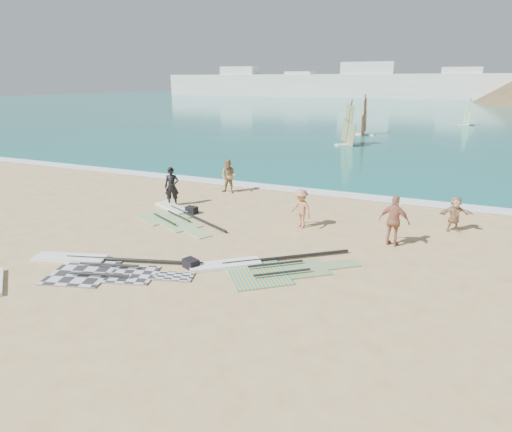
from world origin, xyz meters
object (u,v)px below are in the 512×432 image
at_px(gear_bag_near, 192,210).
at_px(beachgoer_right, 455,214).
at_px(gear_bag_far, 191,264).
at_px(beachgoer_left, 229,176).
at_px(rig_orange, 262,267).
at_px(beachgoer_mid, 301,209).
at_px(beachgoer_back, 394,221).
at_px(rig_green, 175,215).
at_px(rig_grey, 97,266).
at_px(person_wetsuit, 172,187).

height_order(gear_bag_near, beachgoer_right, beachgoer_right).
distance_m(gear_bag_far, beachgoer_right, 11.22).
relative_size(gear_bag_near, beachgoer_left, 0.28).
height_order(rig_orange, gear_bag_near, gear_bag_near).
relative_size(gear_bag_near, beachgoer_mid, 0.31).
relative_size(beachgoer_left, beachgoer_back, 0.96).
height_order(gear_bag_near, beachgoer_back, beachgoer_back).
height_order(rig_green, gear_bag_far, gear_bag_far).
height_order(rig_grey, beachgoer_right, beachgoer_right).
height_order(gear_bag_far, beachgoer_mid, beachgoer_mid).
xyz_separation_m(rig_green, rig_orange, (6.01, -3.73, -0.00)).
distance_m(person_wetsuit, beachgoer_left, 3.76).
xyz_separation_m(gear_bag_near, beachgoer_mid, (5.42, 0.13, 0.69)).
bearing_deg(beachgoer_right, rig_orange, -152.85).
relative_size(rig_green, person_wetsuit, 2.73).
relative_size(gear_bag_far, beachgoer_mid, 0.31).
height_order(beachgoer_left, beachgoer_back, beachgoer_back).
bearing_deg(gear_bag_far, beachgoer_left, 109.95).
bearing_deg(beachgoer_mid, beachgoer_back, 19.76).
distance_m(rig_orange, gear_bag_far, 2.42).
height_order(rig_grey, person_wetsuit, person_wetsuit).
bearing_deg(gear_bag_near, beachgoer_back, -2.65).
relative_size(person_wetsuit, beachgoer_back, 1.00).
distance_m(gear_bag_far, beachgoer_back, 7.83).
distance_m(rig_grey, gear_bag_near, 6.64).
xyz_separation_m(person_wetsuit, beachgoer_mid, (7.02, -0.63, -0.13)).
xyz_separation_m(rig_grey, beachgoer_mid, (5.10, 6.76, 0.81)).
relative_size(rig_grey, beachgoer_right, 4.12).
bearing_deg(rig_green, gear_bag_near, 84.44).
distance_m(rig_green, person_wetsuit, 2.08).
bearing_deg(beachgoer_mid, beachgoer_left, 171.67).
height_order(rig_orange, beachgoer_left, beachgoer_left).
bearing_deg(rig_green, rig_orange, -4.37).
xyz_separation_m(gear_bag_far, beachgoer_right, (8.17, 7.67, 0.60)).
height_order(rig_grey, beachgoer_back, beachgoer_back).
relative_size(rig_green, beachgoer_back, 2.72).
xyz_separation_m(rig_grey, rig_green, (-0.79, 5.91, -0.00)).
relative_size(gear_bag_near, beachgoer_back, 0.27).
xyz_separation_m(rig_grey, gear_bag_near, (-0.32, 6.63, 0.12)).
relative_size(rig_green, rig_orange, 0.99).
bearing_deg(beachgoer_right, beachgoer_left, 149.03).
xyz_separation_m(beachgoer_left, beachgoer_back, (9.51, -4.68, 0.04)).
relative_size(beachgoer_back, beachgoer_right, 1.31).
xyz_separation_m(beachgoer_back, beachgoer_right, (2.15, 2.73, -0.24)).
relative_size(person_wetsuit, beachgoer_mid, 1.16).
bearing_deg(rig_orange, rig_grey, 164.03).
bearing_deg(gear_bag_far, gear_bag_near, 121.68).
distance_m(rig_grey, gear_bag_far, 3.24).
xyz_separation_m(rig_grey, gear_bag_far, (2.99, 1.26, 0.11)).
bearing_deg(rig_grey, beachgoer_back, 17.43).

